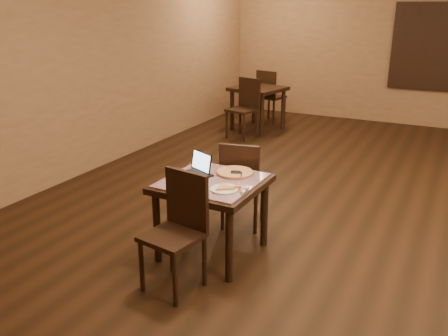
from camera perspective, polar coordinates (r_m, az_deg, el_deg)
The scene contains 16 objects.
ground at distance 5.66m, azimuth 17.09°, elevation -5.96°, with size 10.00×10.00×0.00m, color black.
wall_back at distance 10.17m, azimuth 23.35°, elevation 12.97°, with size 8.00×0.02×3.00m, color #936A4A.
wall_left at distance 7.03m, azimuth -16.09°, elevation 11.69°, with size 0.02×10.00×3.00m, color #936A4A.
tiled_table at distance 4.47m, azimuth -1.43°, elevation -2.65°, with size 0.94×0.94×0.76m.
chair_main_near at distance 4.02m, azimuth -5.43°, elevation -6.74°, with size 0.50×0.50×1.01m.
chair_main_far at distance 5.02m, azimuth 2.10°, elevation -1.55°, with size 0.49×0.49×0.97m.
laptop at distance 4.59m, azimuth -3.07°, elevation -0.03°, with size 0.35×0.34×0.20m.
plate at distance 4.18m, azimuth 0.04°, elevation -2.56°, with size 0.25×0.25×0.01m, color white.
pizza_slice at distance 4.18m, azimuth 0.04°, elevation -2.36°, with size 0.20×0.20×0.02m, color beige, non-canonical shape.
pizza_pan at distance 4.58m, azimuth 1.31°, elevation -0.67°, with size 0.36×0.36×0.01m, color silver.
pizza_whole at distance 4.58m, azimuth 1.31°, elevation -0.50°, with size 0.36×0.36×0.02m.
spatula at distance 4.55m, azimuth 1.43°, elevation -0.52°, with size 0.10×0.23×0.01m, color silver.
napkin_roll at distance 4.14m, azimuth 2.51°, elevation -2.67°, with size 0.05×0.16×0.04m.
other_table_b at distance 9.21m, azimuth 4.11°, elevation 8.82°, with size 1.06×1.06×0.83m.
other_table_b_chair_near at distance 8.65m, azimuth 2.58°, elevation 7.63°, with size 0.56×0.56×1.07m.
other_table_b_chair_far at distance 9.80m, azimuth 5.44°, elevation 8.91°, with size 0.56×0.56×1.07m.
Camera 1 is at (0.75, -5.11, 2.31)m, focal length 38.00 mm.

